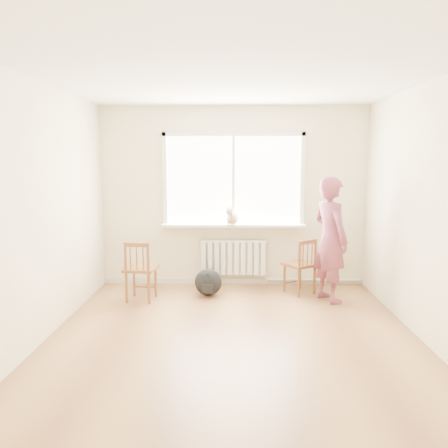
# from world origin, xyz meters

# --- Properties ---
(floor) EXTENTS (4.50, 4.50, 0.00)m
(floor) POSITION_xyz_m (0.00, 0.00, 0.00)
(floor) COLOR #A47543
(floor) RESTS_ON ground
(ceiling) EXTENTS (4.50, 4.50, 0.00)m
(ceiling) POSITION_xyz_m (0.00, 0.00, 2.70)
(ceiling) COLOR white
(ceiling) RESTS_ON back_wall
(back_wall) EXTENTS (4.00, 0.01, 2.70)m
(back_wall) POSITION_xyz_m (0.00, 2.25, 1.35)
(back_wall) COLOR beige
(back_wall) RESTS_ON ground
(window) EXTENTS (2.12, 0.05, 1.42)m
(window) POSITION_xyz_m (0.00, 2.22, 1.66)
(window) COLOR white
(window) RESTS_ON back_wall
(windowsill) EXTENTS (2.15, 0.22, 0.04)m
(windowsill) POSITION_xyz_m (0.00, 2.14, 0.93)
(windowsill) COLOR white
(windowsill) RESTS_ON back_wall
(radiator) EXTENTS (1.00, 0.12, 0.55)m
(radiator) POSITION_xyz_m (0.00, 2.16, 0.44)
(radiator) COLOR white
(radiator) RESTS_ON back_wall
(heating_pipe) EXTENTS (1.40, 0.04, 0.04)m
(heating_pipe) POSITION_xyz_m (1.25, 2.19, 0.08)
(heating_pipe) COLOR silver
(heating_pipe) RESTS_ON back_wall
(baseboard) EXTENTS (4.00, 0.03, 0.08)m
(baseboard) POSITION_xyz_m (0.00, 2.23, 0.04)
(baseboard) COLOR beige
(baseboard) RESTS_ON ground
(chair_left) EXTENTS (0.45, 0.43, 0.82)m
(chair_left) POSITION_xyz_m (-1.26, 1.36, 0.42)
(chair_left) COLOR brown
(chair_left) RESTS_ON floor
(chair_right) EXTENTS (0.54, 0.53, 0.80)m
(chair_right) POSITION_xyz_m (0.98, 1.73, 0.40)
(chair_right) COLOR brown
(chair_right) RESTS_ON floor
(person) EXTENTS (0.62, 0.73, 1.69)m
(person) POSITION_xyz_m (1.30, 1.44, 0.84)
(person) COLOR #CB437C
(person) RESTS_ON floor
(cat) EXTENTS (0.26, 0.43, 0.29)m
(cat) POSITION_xyz_m (-0.02, 2.05, 1.07)
(cat) COLOR beige
(cat) RESTS_ON windowsill
(backpack) EXTENTS (0.45, 0.38, 0.38)m
(backpack) POSITION_xyz_m (-0.35, 1.62, 0.19)
(backpack) COLOR black
(backpack) RESTS_ON floor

